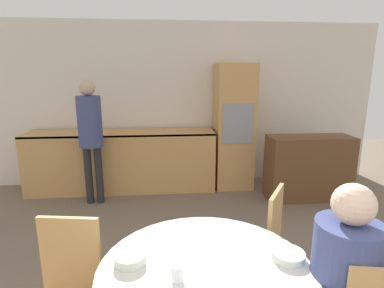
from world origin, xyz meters
The scene contains 11 objects.
wall_back centered at (0.00, 5.10, 1.30)m, with size 6.45×0.05×2.60m.
kitchen_counter centered at (-0.95, 4.75, 0.48)m, with size 2.84×0.60×0.93m.
oven_unit centered at (0.80, 4.76, 0.97)m, with size 0.58×0.59×1.95m.
sideboard centered at (1.78, 4.15, 0.46)m, with size 1.19×0.45×0.93m.
chair_far_left centered at (-0.89, 1.79, 0.52)m, with size 0.46×0.46×0.94m.
chair_far_right centered at (0.46, 2.22, 0.52)m, with size 0.55×0.55×0.94m.
person_seated centered at (0.63, 1.42, 0.73)m, with size 0.34×0.40×1.26m.
person_standing centered at (-1.29, 4.25, 1.07)m, with size 0.32×0.32×1.71m.
cup centered at (-0.23, 1.47, 0.81)m, with size 0.06×0.06×0.09m.
bowl_near centered at (-0.48, 1.64, 0.79)m, with size 0.17×0.17×0.05m.
bowl_far centered at (0.39, 1.60, 0.79)m, with size 0.19×0.19×0.04m.
Camera 1 is at (-0.28, 0.17, 1.77)m, focal length 28.00 mm.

